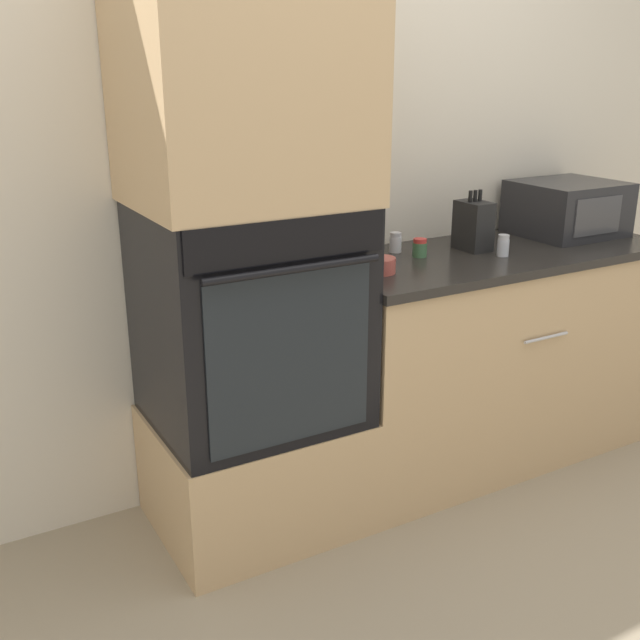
% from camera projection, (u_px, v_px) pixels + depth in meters
% --- Properties ---
extents(ground_plane, '(12.00, 12.00, 0.00)m').
position_uv_depth(ground_plane, '(380.00, 532.00, 2.72)').
color(ground_plane, gray).
extents(wall_back, '(8.00, 0.05, 2.50)m').
position_uv_depth(wall_back, '(295.00, 165.00, 2.83)').
color(wall_back, beige).
rests_on(wall_back, ground_plane).
extents(oven_cabinet_base, '(0.71, 0.60, 0.43)m').
position_uv_depth(oven_cabinet_base, '(255.00, 469.00, 2.73)').
color(oven_cabinet_base, tan).
rests_on(oven_cabinet_base, ground_plane).
extents(wall_oven, '(0.68, 0.64, 0.76)m').
position_uv_depth(wall_oven, '(250.00, 315.00, 2.53)').
color(wall_oven, black).
rests_on(wall_oven, oven_cabinet_base).
extents(oven_cabinet_upper, '(0.71, 0.60, 0.88)m').
position_uv_depth(oven_cabinet_upper, '(242.00, 59.00, 2.27)').
color(oven_cabinet_upper, tan).
rests_on(oven_cabinet_upper, wall_oven).
extents(counter_unit, '(1.49, 0.63, 0.90)m').
position_uv_depth(counter_unit, '(487.00, 354.00, 3.16)').
color(counter_unit, tan).
rests_on(counter_unit, ground_plane).
extents(microwave, '(0.43, 0.38, 0.23)m').
position_uv_depth(microwave, '(567.00, 208.00, 3.26)').
color(microwave, '#232326').
rests_on(microwave, counter_unit).
extents(knife_block, '(0.10, 0.15, 0.24)m').
position_uv_depth(knife_block, '(473.00, 225.00, 2.99)').
color(knife_block, black).
rests_on(knife_block, counter_unit).
extents(bowl, '(0.12, 0.12, 0.06)m').
position_uv_depth(bowl, '(379.00, 265.00, 2.68)').
color(bowl, '#B24C42').
rests_on(bowl, counter_unit).
extents(condiment_jar_near, '(0.06, 0.06, 0.07)m').
position_uv_depth(condiment_jar_near, '(420.00, 248.00, 2.90)').
color(condiment_jar_near, '#427047').
rests_on(condiment_jar_near, counter_unit).
extents(condiment_jar_mid, '(0.05, 0.05, 0.08)m').
position_uv_depth(condiment_jar_mid, '(395.00, 243.00, 2.97)').
color(condiment_jar_mid, silver).
rests_on(condiment_jar_mid, counter_unit).
extents(condiment_jar_far, '(0.06, 0.06, 0.11)m').
position_uv_depth(condiment_jar_far, '(352.00, 242.00, 2.92)').
color(condiment_jar_far, silver).
rests_on(condiment_jar_far, counter_unit).
extents(condiment_jar_back, '(0.05, 0.05, 0.08)m').
position_uv_depth(condiment_jar_back, '(503.00, 246.00, 2.91)').
color(condiment_jar_back, silver).
rests_on(condiment_jar_back, counter_unit).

